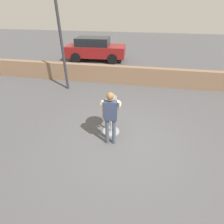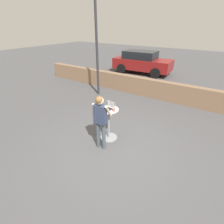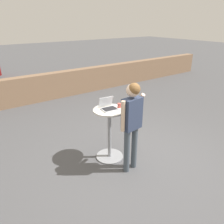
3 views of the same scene
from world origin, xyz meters
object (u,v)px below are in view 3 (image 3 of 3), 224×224
coffee_mug (119,105)px  standing_person (132,118)px  cafe_table (109,132)px  laptop (108,107)px

coffee_mug → standing_person: bearing=-103.4°
cafe_table → standing_person: (0.09, -0.55, 0.50)m
coffee_mug → laptop: bearing=159.7°
laptop → coffee_mug: 0.22m
laptop → coffee_mug: laptop is taller
coffee_mug → standing_person: 0.53m
standing_person → laptop: bearing=98.4°
cafe_table → laptop: laptop is taller
cafe_table → coffee_mug: bearing=-8.6°
laptop → standing_person: bearing=-81.6°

